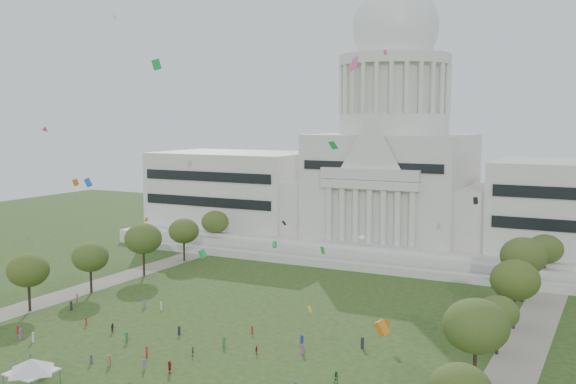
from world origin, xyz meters
name	(u,v)px	position (x,y,z in m)	size (l,w,h in m)	color
ground	(153,379)	(0.00, 0.00, 0.00)	(400.00, 400.00, 0.00)	#2B4219
capitol	(392,175)	(0.00, 113.59, 22.30)	(160.00, 64.50, 91.30)	silver
path_left	(66,295)	(-48.00, 30.00, 0.02)	(8.00, 160.00, 0.04)	gray
path_right	(515,367)	(48.00, 30.00, 0.02)	(8.00, 160.00, 0.04)	gray
row_tree_l_2	(28,270)	(-45.04, 17.30, 8.51)	(8.42, 8.42, 11.97)	black
row_tree_r_2	(476,326)	(44.17, 17.44, 9.66)	(9.55, 9.55, 13.58)	black
row_tree_l_3	(90,257)	(-44.09, 33.92, 8.21)	(8.12, 8.12, 11.55)	black
row_tree_r_3	(498,313)	(44.40, 34.48, 7.08)	(7.01, 7.01, 9.98)	black
row_tree_l_4	(143,239)	(-44.08, 52.42, 9.39)	(9.29, 9.29, 13.21)	black
row_tree_r_4	(515,280)	(44.76, 50.04, 9.29)	(9.19, 9.19, 13.06)	black
row_tree_l_5	(184,231)	(-45.22, 71.01, 8.42)	(8.33, 8.33, 11.85)	black
row_tree_r_5	(523,256)	(43.49, 70.19, 9.93)	(9.82, 9.82, 13.96)	black
row_tree_l_6	(215,222)	(-46.87, 89.14, 8.27)	(8.19, 8.19, 11.64)	black
row_tree_r_6	(545,249)	(45.96, 88.13, 8.51)	(8.42, 8.42, 11.97)	black
event_tent	(31,365)	(-13.44, -10.91, 3.58)	(8.60, 8.60, 4.61)	#4C4C4C
person_2	(337,378)	(25.40, 10.88, 0.94)	(0.91, 0.56, 1.88)	#33723F
person_4	(193,351)	(-0.40, 10.87, 0.77)	(0.90, 0.49, 1.54)	olive
person_5	(170,367)	(0.82, 3.01, 0.98)	(1.81, 0.72, 1.95)	#B21E1E
person_8	(113,328)	(-20.69, 14.45, 0.84)	(0.82, 0.51, 1.69)	#26262B
person_10	(256,350)	(8.65, 16.32, 0.72)	(0.85, 0.46, 1.44)	#B21E1E
distant_crowd	(149,337)	(-11.17, 13.02, 0.88)	(65.94, 34.41, 1.94)	#B21E1E
kite_swarm	(188,205)	(0.82, 8.42, 25.61)	(81.07, 102.80, 59.52)	#E54C8C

